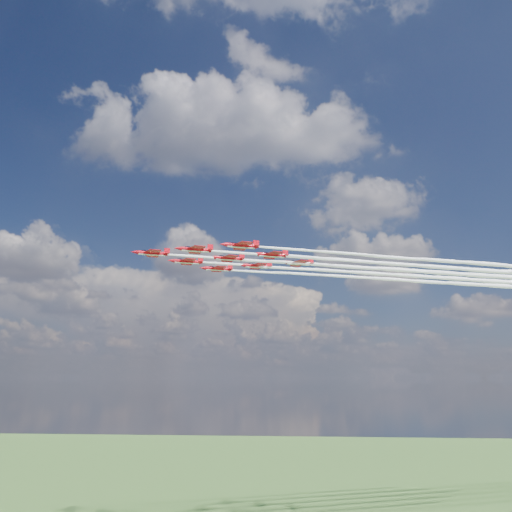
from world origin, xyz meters
name	(u,v)px	position (x,y,z in m)	size (l,w,h in m)	color
jet_lead	(369,268)	(35.24, 13.36, 81.71)	(133.86, 55.69, 2.67)	red
jet_row2_port	(413,265)	(48.21, 10.40, 81.71)	(133.86, 55.69, 2.67)	red
jet_row2_starb	(387,274)	(42.73, 24.35, 81.71)	(133.86, 55.69, 2.67)	red
jet_row3_port	(459,262)	(61.19, 7.45, 81.71)	(133.86, 55.69, 2.67)	red
jet_row3_centre	(429,272)	(55.70, 21.40, 81.71)	(133.86, 55.69, 2.67)	red
jet_row3_starb	(403,280)	(50.22, 35.35, 81.71)	(133.86, 55.69, 2.67)	red
jet_row4_port	(472,269)	(68.68, 18.45, 81.71)	(133.86, 55.69, 2.67)	red
jet_row4_starb	(443,278)	(63.20, 32.40, 81.71)	(133.86, 55.69, 2.67)	red
jet_tail	(484,276)	(76.17, 29.44, 81.71)	(133.86, 55.69, 2.67)	red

